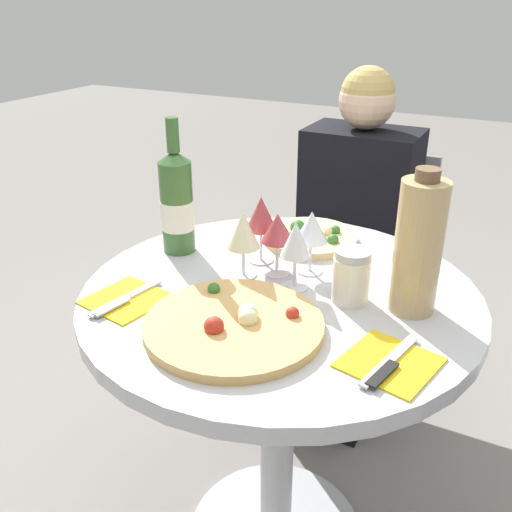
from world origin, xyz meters
The scene contains 15 objects.
dining_table centered at (0.00, 0.00, 0.60)m, with size 0.87×0.87×0.77m.
chair_behind_diner centered at (-0.06, 0.82, 0.41)m, with size 0.43×0.43×0.85m.
seated_diner centered at (-0.06, 0.67, 0.51)m, with size 0.36×0.46×1.15m.
pizza_large centered at (-0.01, -0.19, 0.78)m, with size 0.35×0.35×0.05m.
pizza_small_far centered at (-0.04, 0.27, 0.78)m, with size 0.24×0.24×0.05m.
wine_bottle centered at (-0.31, 0.07, 0.89)m, with size 0.08×0.08×0.33m.
tall_carafe centered at (0.27, 0.05, 0.91)m, with size 0.09×0.09×0.30m.
sugar_shaker centered at (0.15, 0.02, 0.82)m, with size 0.08×0.08×0.12m.
wine_glass_back_left centered at (-0.10, 0.11, 0.88)m, with size 0.07×0.07×0.16m.
wine_glass_back_right centered at (0.02, 0.11, 0.88)m, with size 0.08×0.08×0.15m.
wine_glass_front_right centered at (0.02, 0.02, 0.88)m, with size 0.07×0.07×0.16m.
wine_glass_front_left centered at (-0.10, 0.02, 0.88)m, with size 0.08×0.08×0.16m.
wine_glass_center centered at (-0.04, 0.07, 0.88)m, with size 0.08×0.08×0.15m.
place_setting_left centered at (-0.27, -0.19, 0.77)m, with size 0.17×0.19×0.01m.
place_setting_right centered at (0.29, -0.16, 0.77)m, with size 0.18×0.19×0.01m.
Camera 1 is at (0.45, -1.00, 1.36)m, focal length 40.00 mm.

